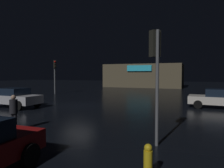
% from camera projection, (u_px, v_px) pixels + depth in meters
% --- Properties ---
extents(ground_plane, '(120.00, 120.00, 0.00)m').
position_uv_depth(ground_plane, '(78.00, 106.00, 16.28)').
color(ground_plane, black).
extents(store_building, '(14.63, 9.12, 4.42)m').
position_uv_depth(store_building, '(145.00, 76.00, 41.39)').
color(store_building, brown).
rests_on(store_building, ground).
extents(traffic_signal_opposite, '(0.42, 0.42, 4.28)m').
position_uv_depth(traffic_signal_opposite, '(55.00, 71.00, 26.06)').
color(traffic_signal_opposite, '#595B60').
rests_on(traffic_signal_opposite, ground).
extents(traffic_signal_cross_left, '(0.42, 0.42, 4.01)m').
position_uv_depth(traffic_signal_cross_left, '(155.00, 59.00, 7.13)').
color(traffic_signal_cross_left, '#595B60').
rests_on(traffic_signal_cross_left, ground).
extents(car_near, '(3.92, 2.06, 1.46)m').
position_uv_depth(car_near, '(15.00, 97.00, 15.39)').
color(car_near, '#B7B7BF').
rests_on(car_near, ground).
extents(car_far, '(4.27, 2.20, 1.41)m').
position_uv_depth(car_far, '(219.00, 98.00, 15.10)').
color(car_far, silver).
rests_on(car_far, ground).
extents(pedestrian, '(0.36, 0.36, 1.59)m').
position_uv_depth(pedestrian, '(14.00, 110.00, 9.01)').
color(pedestrian, black).
rests_on(pedestrian, ground).
extents(fire_hydrant, '(0.22, 0.22, 0.82)m').
position_uv_depth(fire_hydrant, '(148.00, 161.00, 4.96)').
color(fire_hydrant, gold).
rests_on(fire_hydrant, ground).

